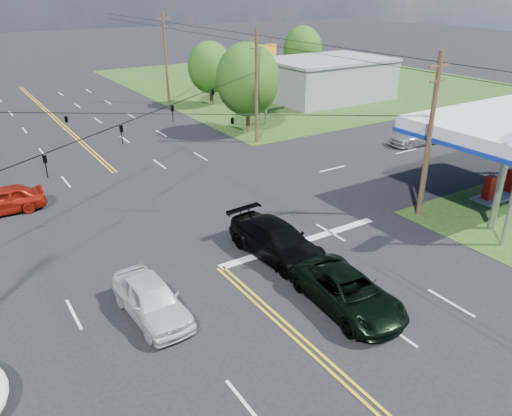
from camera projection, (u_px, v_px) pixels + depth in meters
ground at (157, 211)px, 30.48m from camera, size 280.00×280.00×0.00m
grass_ne at (298, 80)px, 72.28m from camera, size 46.00×48.00×0.03m
stop_bar at (302, 242)px, 26.79m from camera, size 10.00×0.50×0.02m
retail_ne at (326, 80)px, 59.70m from camera, size 14.00×10.00×4.40m
pole_se at (430, 135)px, 27.94m from camera, size 1.60×0.28×9.50m
pole_ne at (256, 85)px, 41.77m from camera, size 1.60×0.28×9.50m
pole_right_far at (166, 57)px, 56.27m from camera, size 1.60×0.28×10.00m
span_wire_signals at (148, 114)px, 28.02m from camera, size 26.00×18.00×1.13m
power_lines at (158, 71)px, 25.42m from camera, size 26.04×100.00×0.64m
tree_right_a at (248, 80)px, 44.59m from camera, size 5.70×5.70×8.18m
tree_right_b at (210, 68)px, 55.31m from camera, size 4.94×4.94×7.09m
tree_far_r at (303, 49)px, 68.39m from camera, size 5.32×5.32×7.63m
pickup_dkgreen at (348, 292)px, 21.03m from camera, size 3.05×5.86×1.58m
suv_black at (277, 240)px, 25.06m from camera, size 2.95×6.23×1.75m
pickup_white at (151, 299)px, 20.47m from camera, size 2.19×4.94×1.65m
sedan_red at (2, 200)px, 29.85m from camera, size 4.92×2.12×1.65m
sedan_far at (417, 135)px, 42.89m from camera, size 5.50×2.75×1.53m
polesign_ne at (266, 63)px, 46.81m from camera, size 2.11×0.30×7.64m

